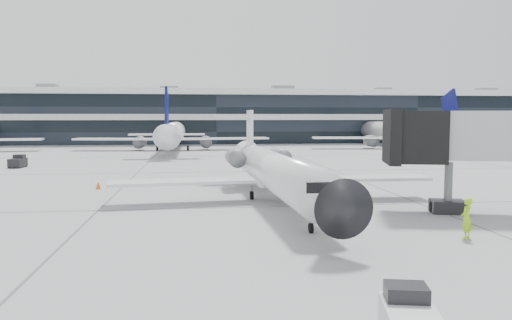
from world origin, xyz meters
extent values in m
plane|color=gray|center=(0.00, 0.00, 0.00)|extent=(220.00, 220.00, 0.00)
cube|color=black|center=(0.00, 82.00, 5.00)|extent=(170.00, 22.00, 10.00)
cylinder|color=white|center=(0.90, 1.23, 2.03)|extent=(3.21, 21.21, 2.38)
cone|color=black|center=(1.37, -10.56, 2.03)|extent=(2.47, 2.56, 2.38)
cone|color=white|center=(0.42, 13.20, 2.29)|extent=(2.37, 2.91, 2.26)
cube|color=white|center=(-4.86, 1.88, 1.41)|extent=(9.88, 3.33, 0.19)
cube|color=white|center=(6.58, 2.34, 1.41)|extent=(9.75, 2.58, 0.19)
cylinder|color=slate|center=(-1.15, 8.38, 2.38)|extent=(1.44, 3.04, 1.32)
cylinder|color=slate|center=(2.37, 8.52, 2.38)|extent=(1.44, 3.04, 1.32)
cube|color=white|center=(0.44, 12.67, 4.14)|extent=(0.34, 2.30, 3.96)
cube|color=white|center=(0.43, 13.02, 5.55)|extent=(6.39, 1.66, 0.14)
cylinder|color=black|center=(1.23, -7.13, 0.25)|extent=(0.18, 0.50, 0.49)
cylinder|color=black|center=(-0.49, 2.94, 0.28)|extent=(0.23, 0.57, 0.56)
cylinder|color=black|center=(2.15, 3.04, 0.28)|extent=(0.23, 0.57, 0.56)
cube|color=black|center=(8.54, -2.66, 4.41)|extent=(3.47, 3.93, 2.94)
cylinder|color=slate|center=(10.26, -3.10, 1.47)|extent=(0.46, 0.46, 2.94)
cube|color=black|center=(10.26, -3.10, 0.37)|extent=(2.19, 1.89, 0.73)
imported|color=#A6E017|center=(8.00, -9.07, 0.95)|extent=(0.82, 0.79, 1.90)
cube|color=black|center=(1.05, -18.38, 1.08)|extent=(1.20, 1.06, 0.47)
cone|color=#ED5F0C|center=(-11.70, 9.12, 0.30)|extent=(0.39, 0.39, 0.60)
cube|color=#ED5F0C|center=(-11.70, 9.12, 0.02)|extent=(0.52, 0.52, 0.03)
cube|color=black|center=(-23.59, 26.94, 0.55)|extent=(1.47, 2.30, 0.91)
cube|color=black|center=(-23.55, 27.44, 1.16)|extent=(1.17, 0.99, 0.50)
cylinder|color=black|center=(-24.08, 27.78, 0.22)|extent=(0.21, 0.45, 0.44)
cylinder|color=black|center=(-22.98, 27.70, 0.22)|extent=(0.21, 0.45, 0.44)
cylinder|color=black|center=(-24.20, 26.17, 0.22)|extent=(0.21, 0.45, 0.44)
cylinder|color=black|center=(-23.10, 26.09, 0.22)|extent=(0.21, 0.45, 0.44)
camera|label=1|loc=(-4.20, -30.10, 5.55)|focal=35.00mm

